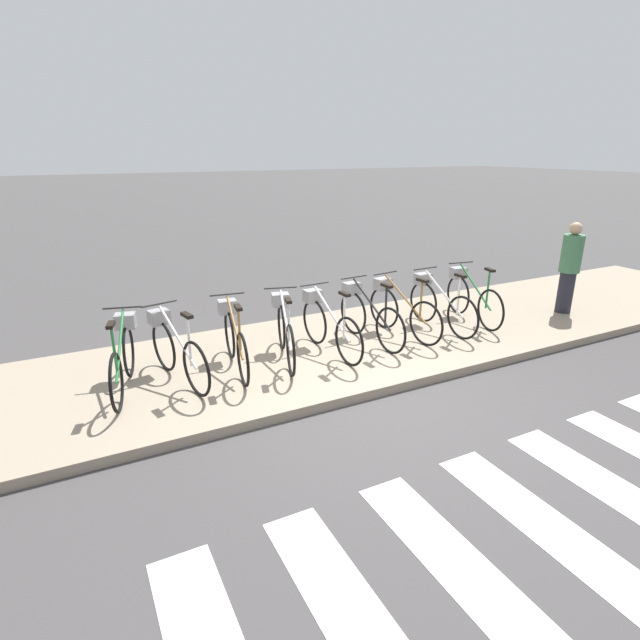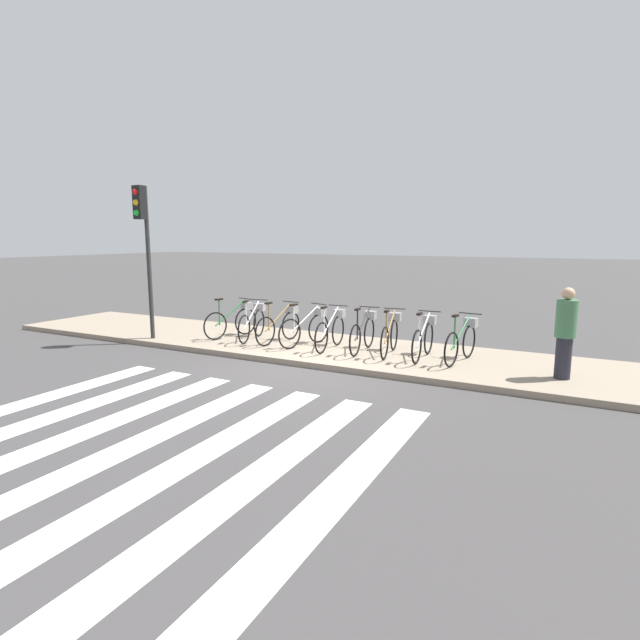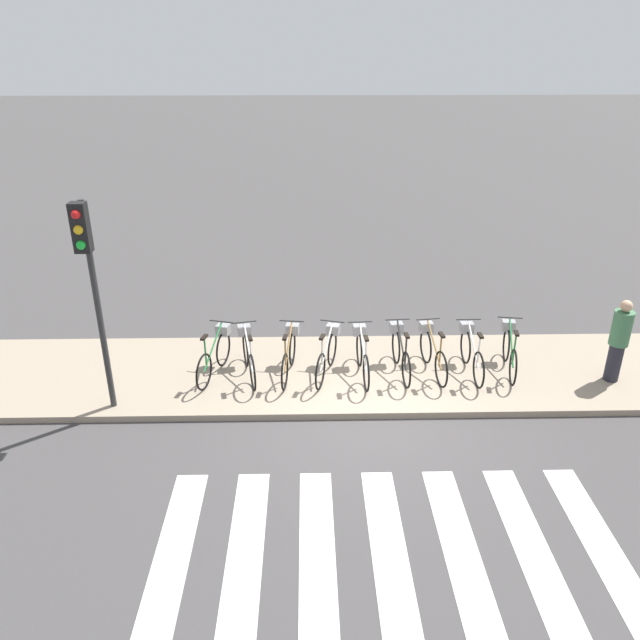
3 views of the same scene
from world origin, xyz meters
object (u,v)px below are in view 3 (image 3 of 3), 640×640
Objects in this scene: parked_bicycle_0 at (216,353)px; parked_bicycle_2 at (289,353)px; parked_bicycle_5 at (400,351)px; parked_bicycle_8 at (510,349)px; parked_bicycle_6 at (432,350)px; parked_bicycle_4 at (362,353)px; parked_bicycle_3 at (328,352)px; parked_bicycle_7 at (471,351)px; pedestrian at (619,339)px; traffic_light at (89,266)px; parked_bicycle_1 at (248,354)px.

parked_bicycle_2 is at bearing -0.78° from parked_bicycle_0.
parked_bicycle_8 is (2.05, 0.04, 0.00)m from parked_bicycle_5.
parked_bicycle_5 is at bearing -179.44° from parked_bicycle_6.
parked_bicycle_3 is at bearing 175.30° from parked_bicycle_4.
parked_bicycle_6 is at bearing 0.71° from parked_bicycle_2.
parked_bicycle_2 is at bearing 180.00° from parked_bicycle_7.
pedestrian is (5.18, -0.35, 0.39)m from parked_bicycle_3.
parked_bicycle_7 is (4.72, -0.02, 0.00)m from parked_bicycle_0.
parked_bicycle_3 and parked_bicycle_5 have the same top height.
parked_bicycle_6 is (1.94, 0.05, 0.00)m from parked_bicycle_3.
pedestrian is (4.55, -0.30, 0.39)m from parked_bicycle_4.
parked_bicycle_6 is at bearing 0.21° from parked_bicycle_0.
parked_bicycle_0 is 2.06m from parked_bicycle_3.
parked_bicycle_3 is (2.06, -0.03, 0.00)m from parked_bicycle_0.
parked_bicycle_7 is at bearing 1.87° from parked_bicycle_4.
parked_bicycle_6 and parked_bicycle_8 have the same top height.
parked_bicycle_0 is 0.97× the size of parked_bicycle_7.
parked_bicycle_0 is 3.41m from parked_bicycle_5.
traffic_light reaches higher than parked_bicycle_7.
parked_bicycle_7 is 0.74m from parked_bicycle_8.
parked_bicycle_3 and parked_bicycle_7 have the same top height.
traffic_light is (-8.87, -0.79, 1.74)m from pedestrian.
parked_bicycle_2 is at bearing 21.14° from traffic_light.
parked_bicycle_4 is (1.34, -0.07, 0.00)m from parked_bicycle_2.
pedestrian reaches higher than parked_bicycle_5.
parked_bicycle_5 is 1.00× the size of parked_bicycle_6.
parked_bicycle_5 is 0.59m from parked_bicycle_6.
parked_bicycle_6 is at bearing -178.58° from parked_bicycle_8.
parked_bicycle_0 is 0.98× the size of parked_bicycle_6.
parked_bicycle_4 is (2.69, -0.08, 0.00)m from parked_bicycle_0.
parked_bicycle_2 is (0.76, 0.02, 0.00)m from parked_bicycle_1.
parked_bicycle_5 is (0.72, 0.09, 0.00)m from parked_bicycle_4.
pedestrian is (2.52, -0.36, 0.39)m from parked_bicycle_7.
parked_bicycle_8 is 1.88m from pedestrian.
parked_bicycle_3 is 0.97× the size of parked_bicycle_6.
parked_bicycle_2 is at bearing -179.29° from parked_bicycle_6.
traffic_light reaches higher than parked_bicycle_8.
parked_bicycle_0 is at bearing 179.22° from parked_bicycle_2.
parked_bicycle_6 is at bearing 0.93° from parked_bicycle_1.
parked_bicycle_4 is 2.77m from parked_bicycle_8.
parked_bicycle_8 is at bearing 9.78° from traffic_light.
parked_bicycle_3 is at bearing -0.92° from parked_bicycle_0.
parked_bicycle_1 is 2.10m from parked_bicycle_4.
pedestrian is at bearing -3.73° from parked_bicycle_4.
parked_bicycle_3 is at bearing -178.59° from parked_bicycle_8.
pedestrian is (3.24, -0.40, 0.39)m from parked_bicycle_6.
parked_bicycle_5 is at bearing 13.19° from traffic_light.
parked_bicycle_1 is 0.98× the size of parked_bicycle_4.
parked_bicycle_5 is at bearing 174.19° from pedestrian.
parked_bicycle_6 is at bearing 0.56° from parked_bicycle_5.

